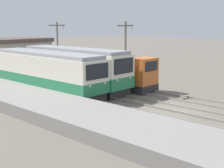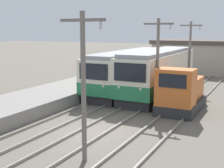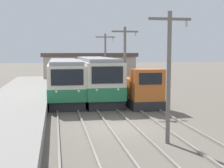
{
  "view_description": "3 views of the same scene",
  "coord_description": "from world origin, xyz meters",
  "px_view_note": "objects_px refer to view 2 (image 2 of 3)",
  "views": [
    {
      "loc": [
        -18.36,
        -11.18,
        5.86
      ],
      "look_at": [
        -1.05,
        4.65,
        1.34
      ],
      "focal_mm": 50.0,
      "sensor_mm": 36.0,
      "label": 1
    },
    {
      "loc": [
        8.22,
        -13.87,
        5.38
      ],
      "look_at": [
        -1.12,
        4.6,
        1.75
      ],
      "focal_mm": 50.0,
      "sensor_mm": 36.0,
      "label": 2
    },
    {
      "loc": [
        -3.42,
        -17.02,
        4.29
      ],
      "look_at": [
        0.78,
        5.93,
        1.83
      ],
      "focal_mm": 50.0,
      "sensor_mm": 36.0,
      "label": 3
    }
  ],
  "objects_px": {
    "commuter_train_center": "(159,74)",
    "shunting_locomotive": "(181,93)",
    "commuter_train_left": "(130,72)",
    "catenary_mast_near": "(84,81)",
    "catenary_mast_mid": "(158,61)",
    "catenary_mast_far": "(190,52)"
  },
  "relations": [
    {
      "from": "commuter_train_center",
      "to": "shunting_locomotive",
      "type": "distance_m",
      "value": 5.35
    },
    {
      "from": "commuter_train_left",
      "to": "shunting_locomotive",
      "type": "distance_m",
      "value": 7.56
    },
    {
      "from": "shunting_locomotive",
      "to": "catenary_mast_near",
      "type": "height_order",
      "value": "catenary_mast_near"
    },
    {
      "from": "commuter_train_center",
      "to": "catenary_mast_near",
      "type": "xyz_separation_m",
      "value": [
        1.51,
        -14.09,
        1.62
      ]
    },
    {
      "from": "shunting_locomotive",
      "to": "commuter_train_center",
      "type": "bearing_deg",
      "value": 124.26
    },
    {
      "from": "catenary_mast_mid",
      "to": "shunting_locomotive",
      "type": "bearing_deg",
      "value": 19.83
    },
    {
      "from": "commuter_train_left",
      "to": "catenary_mast_mid",
      "type": "xyz_separation_m",
      "value": [
        4.31,
        -5.37,
        1.7
      ]
    },
    {
      "from": "catenary_mast_near",
      "to": "commuter_train_center",
      "type": "bearing_deg",
      "value": 96.11
    },
    {
      "from": "shunting_locomotive",
      "to": "catenary_mast_mid",
      "type": "distance_m",
      "value": 2.67
    },
    {
      "from": "commuter_train_left",
      "to": "commuter_train_center",
      "type": "xyz_separation_m",
      "value": [
        2.8,
        -0.43,
        0.08
      ]
    },
    {
      "from": "commuter_train_left",
      "to": "catenary_mast_near",
      "type": "bearing_deg",
      "value": -73.47
    },
    {
      "from": "commuter_train_left",
      "to": "catenary_mast_near",
      "type": "distance_m",
      "value": 15.24
    },
    {
      "from": "commuter_train_left",
      "to": "shunting_locomotive",
      "type": "height_order",
      "value": "commuter_train_left"
    },
    {
      "from": "catenary_mast_near",
      "to": "catenary_mast_mid",
      "type": "xyz_separation_m",
      "value": [
        0.0,
        9.14,
        0.0
      ]
    },
    {
      "from": "commuter_train_left",
      "to": "catenary_mast_near",
      "type": "relative_size",
      "value": 2.11
    },
    {
      "from": "commuter_train_left",
      "to": "commuter_train_center",
      "type": "relative_size",
      "value": 1.05
    },
    {
      "from": "commuter_train_left",
      "to": "catenary_mast_mid",
      "type": "bearing_deg",
      "value": -51.28
    },
    {
      "from": "catenary_mast_mid",
      "to": "catenary_mast_far",
      "type": "relative_size",
      "value": 1.0
    },
    {
      "from": "shunting_locomotive",
      "to": "catenary_mast_near",
      "type": "relative_size",
      "value": 0.81
    },
    {
      "from": "shunting_locomotive",
      "to": "commuter_train_left",
      "type": "bearing_deg",
      "value": 140.18
    },
    {
      "from": "commuter_train_left",
      "to": "catenary_mast_far",
      "type": "xyz_separation_m",
      "value": [
        4.31,
        3.77,
        1.7
      ]
    },
    {
      "from": "shunting_locomotive",
      "to": "catenary_mast_mid",
      "type": "height_order",
      "value": "catenary_mast_mid"
    }
  ]
}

